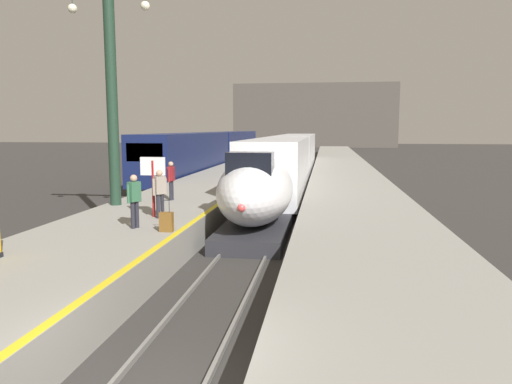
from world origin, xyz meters
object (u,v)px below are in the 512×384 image
at_px(station_column_mid, 111,73).
at_px(rolling_suitcase, 166,222).
at_px(passenger_mid_platform, 160,190).
at_px(departure_info_board, 153,175).
at_px(highspeed_train_main, 287,161).
at_px(passenger_near_edge, 134,197).
at_px(regional_train_adjacent, 214,150).
at_px(passenger_far_waiting, 171,178).

bearing_deg(station_column_mid, rolling_suitcase, -51.57).
bearing_deg(passenger_mid_platform, departure_info_board, 146.79).
xyz_separation_m(highspeed_train_main, departure_info_board, (-3.39, -17.14, 0.63)).
xyz_separation_m(highspeed_train_main, passenger_mid_platform, (-3.09, -17.34, 0.11)).
distance_m(passenger_near_edge, rolling_suitcase, 1.39).
distance_m(passenger_mid_platform, departure_info_board, 0.63).
distance_m(regional_train_adjacent, station_column_mid, 27.56).
bearing_deg(passenger_mid_platform, passenger_far_waiting, 102.90).
height_order(station_column_mid, passenger_far_waiting, station_column_mid).
relative_size(regional_train_adjacent, rolling_suitcase, 37.27).
xyz_separation_m(station_column_mid, passenger_mid_platform, (2.81, -2.59, -4.31)).
distance_m(passenger_mid_platform, rolling_suitcase, 2.44).
distance_m(station_column_mid, passenger_mid_platform, 5.76).
height_order(station_column_mid, departure_info_board, station_column_mid).
height_order(highspeed_train_main, passenger_mid_platform, highspeed_train_main).
distance_m(passenger_mid_platform, passenger_far_waiting, 4.30).
bearing_deg(departure_info_board, passenger_mid_platform, -33.21).
xyz_separation_m(highspeed_train_main, regional_train_adjacent, (-8.10, 12.39, 0.20)).
bearing_deg(departure_info_board, passenger_near_edge, -87.19).
bearing_deg(passenger_near_edge, regional_train_adjacent, 98.67).
relative_size(highspeed_train_main, passenger_mid_platform, 22.58).
relative_size(rolling_suitcase, departure_info_board, 0.46).
distance_m(highspeed_train_main, regional_train_adjacent, 14.80).
distance_m(highspeed_train_main, passenger_far_waiting, 13.75).
height_order(passenger_near_edge, departure_info_board, departure_info_board).
relative_size(passenger_far_waiting, departure_info_board, 0.80).
relative_size(regional_train_adjacent, passenger_mid_platform, 21.66).
bearing_deg(passenger_far_waiting, passenger_mid_platform, -77.10).
bearing_deg(station_column_mid, highspeed_train_main, 68.20).
height_order(passenger_near_edge, passenger_far_waiting, same).
bearing_deg(highspeed_train_main, rolling_suitcase, -96.29).
relative_size(highspeed_train_main, rolling_suitcase, 38.86).
bearing_deg(passenger_far_waiting, regional_train_adjacent, 99.01).
bearing_deg(rolling_suitcase, regional_train_adjacent, 100.58).
bearing_deg(highspeed_train_main, passenger_mid_platform, -100.11).
relative_size(passenger_near_edge, departure_info_board, 0.80).
relative_size(passenger_mid_platform, passenger_far_waiting, 1.00).
relative_size(highspeed_train_main, regional_train_adjacent, 1.04).
distance_m(highspeed_train_main, rolling_suitcase, 19.61).
relative_size(regional_train_adjacent, passenger_near_edge, 21.66).
distance_m(highspeed_train_main, passenger_mid_platform, 17.61).
bearing_deg(station_column_mid, departure_info_board, -43.63).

